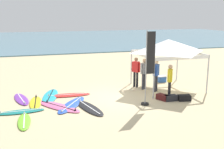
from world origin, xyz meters
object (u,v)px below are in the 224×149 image
Objects in this scene: surfboard_red at (67,95)px; surfboard_cyan at (50,96)px; person_yellow at (170,79)px; person_red at (136,70)px; gear_bag_on_sand at (163,97)px; person_blue at (156,74)px; gear_bag_by_pole at (184,98)px; surfboard_pink at (58,106)px; cooler_box at (162,79)px; surfboard_purple at (21,99)px; surfboard_yellow at (35,102)px; surfboard_lime at (24,121)px; surfboard_teal at (21,112)px; surfboard_blue at (72,105)px; canopy_tent at (168,46)px; gear_bag_near_tent at (171,98)px; surfboard_black at (89,108)px; banner_flag at (148,71)px; person_grey at (144,72)px.

surfboard_red is 0.88× the size of surfboard_cyan.
person_yellow reaches higher than surfboard_red.
gear_bag_on_sand is at bearing -82.16° from person_red.
gear_bag_by_pole is at bearing -71.44° from person_blue.
cooler_box is (6.57, 2.80, 0.16)m from surfboard_pink.
surfboard_purple is 3.62× the size of gear_bag_on_sand.
surfboard_yellow is at bearing 167.63° from gear_bag_on_sand.
surfboard_lime is (-2.07, -2.95, 0.00)m from surfboard_red.
gear_bag_on_sand is at bearing -1.86° from surfboard_teal.
gear_bag_by_pole is (5.31, -0.88, 0.10)m from surfboard_blue.
gear_bag_by_pole reaches higher than surfboard_pink.
canopy_tent reaches higher than person_yellow.
canopy_tent is 8.31m from surfboard_teal.
gear_bag_near_tent is at bearing -90.18° from person_blue.
surfboard_lime is at bearing -111.88° from surfboard_cyan.
surfboard_teal and surfboard_cyan have the same top height.
surfboard_black is at bearing -36.52° from surfboard_purple.
person_blue is at bearing 19.52° from surfboard_lime.
cooler_box reaches higher than surfboard_pink.
gear_bag_on_sand is at bearing -116.29° from cooler_box.
banner_flag reaches higher than gear_bag_on_sand.
surfboard_teal is 6.91m from gear_bag_near_tent.
gear_bag_on_sand is at bearing -4.99° from surfboard_pink.
person_blue is at bearing 93.20° from person_yellow.
person_grey is 2.20m from cooler_box.
person_yellow is (5.60, -2.01, 0.95)m from surfboard_cyan.
cooler_box reaches higher than surfboard_cyan.
gear_bag_on_sand reaches higher than surfboard_black.
surfboard_blue is 4.89× the size of cooler_box.
gear_bag_near_tent is at bearing -13.60° from surfboard_yellow.
surfboard_teal is 3.94× the size of cooler_box.
person_blue is 3.42× the size of cooler_box.
cooler_box reaches higher than gear_bag_near_tent.
surfboard_red is 1.54m from surfboard_blue.
person_blue is (6.75, 2.39, 0.95)m from surfboard_lime.
gear_bag_by_pole is at bearing -22.14° from surfboard_cyan.
surfboard_teal is 3.28× the size of gear_bag_on_sand.
surfboard_cyan is 1.55× the size of person_yellow.
surfboard_lime is (-0.48, -2.22, 0.00)m from surfboard_yellow.
banner_flag is at bearing -18.92° from surfboard_yellow.
surfboard_red is 5.18m from gear_bag_near_tent.
canopy_tent is 5.33× the size of gear_bag_near_tent.
surfboard_black is 1.01× the size of surfboard_blue.
person_grey is 2.85× the size of gear_bag_near_tent.
gear_bag_near_tent is at bearing -8.55° from surfboard_blue.
person_grey reaches higher than surfboard_red.
surfboard_pink and surfboard_cyan have the same top height.
surfboard_pink is 5.47m from person_yellow.
gear_bag_on_sand reaches higher than surfboard_blue.
surfboard_black is 4.41m from person_blue.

